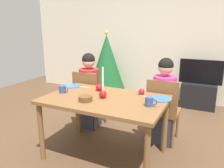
% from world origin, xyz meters
% --- Properties ---
extents(ground_plane, '(7.68, 7.68, 0.00)m').
position_xyz_m(ground_plane, '(0.00, 0.00, 0.00)').
color(ground_plane, brown).
extents(back_wall, '(6.40, 0.10, 2.60)m').
position_xyz_m(back_wall, '(0.00, 2.60, 1.30)').
color(back_wall, beige).
rests_on(back_wall, ground).
extents(dining_table, '(1.40, 0.90, 0.75)m').
position_xyz_m(dining_table, '(0.00, 0.00, 0.67)').
color(dining_table, brown).
rests_on(dining_table, ground).
extents(chair_left, '(0.40, 0.40, 0.90)m').
position_xyz_m(chair_left, '(-0.60, 0.61, 0.51)').
color(chair_left, brown).
rests_on(chair_left, ground).
extents(chair_right, '(0.40, 0.40, 0.90)m').
position_xyz_m(chair_right, '(0.55, 0.61, 0.51)').
color(chair_right, brown).
rests_on(chair_right, ground).
extents(person_left_child, '(0.30, 0.30, 1.17)m').
position_xyz_m(person_left_child, '(-0.60, 0.64, 0.57)').
color(person_left_child, '#33384C').
rests_on(person_left_child, ground).
extents(person_right_child, '(0.30, 0.30, 1.17)m').
position_xyz_m(person_right_child, '(0.55, 0.64, 0.57)').
color(person_right_child, '#33384C').
rests_on(person_right_child, ground).
extents(tv_stand, '(0.64, 0.40, 0.48)m').
position_xyz_m(tv_stand, '(0.88, 2.30, 0.24)').
color(tv_stand, black).
rests_on(tv_stand, ground).
extents(tv, '(0.79, 0.05, 0.46)m').
position_xyz_m(tv, '(0.88, 2.30, 0.71)').
color(tv, black).
rests_on(tv, tv_stand).
extents(christmas_tree, '(0.83, 0.83, 1.46)m').
position_xyz_m(christmas_tree, '(-1.04, 2.12, 0.76)').
color(christmas_tree, brown).
rests_on(christmas_tree, ground).
extents(candle_centerpiece, '(0.09, 0.09, 0.36)m').
position_xyz_m(candle_centerpiece, '(-0.02, -0.01, 0.82)').
color(candle_centerpiece, red).
rests_on(candle_centerpiece, dining_table).
extents(plate_left, '(0.22, 0.22, 0.01)m').
position_xyz_m(plate_left, '(-0.63, 0.26, 0.76)').
color(plate_left, teal).
rests_on(plate_left, dining_table).
extents(plate_right, '(0.26, 0.26, 0.01)m').
position_xyz_m(plate_right, '(0.60, 0.24, 0.76)').
color(plate_right, teal).
rests_on(plate_right, dining_table).
extents(mug_left, '(0.13, 0.09, 0.09)m').
position_xyz_m(mug_left, '(-0.57, -0.04, 0.80)').
color(mug_left, '#33477F').
rests_on(mug_left, dining_table).
extents(mug_right, '(0.13, 0.08, 0.10)m').
position_xyz_m(mug_right, '(0.54, -0.04, 0.80)').
color(mug_right, '#33477F').
rests_on(mug_right, dining_table).
extents(fork_left, '(0.18, 0.03, 0.01)m').
position_xyz_m(fork_left, '(-0.46, 0.29, 0.75)').
color(fork_left, silver).
rests_on(fork_left, dining_table).
extents(fork_right, '(0.18, 0.06, 0.01)m').
position_xyz_m(fork_right, '(0.42, 0.24, 0.75)').
color(fork_right, silver).
rests_on(fork_right, dining_table).
extents(bowl_walnuts, '(0.15, 0.15, 0.06)m').
position_xyz_m(bowl_walnuts, '(-0.14, -0.19, 0.78)').
color(bowl_walnuts, brown).
rests_on(bowl_walnuts, dining_table).
extents(apple_near_candle, '(0.09, 0.09, 0.09)m').
position_xyz_m(apple_near_candle, '(-0.20, 0.23, 0.79)').
color(apple_near_candle, red).
rests_on(apple_near_candle, dining_table).
extents(apple_by_left_plate, '(0.08, 0.08, 0.08)m').
position_xyz_m(apple_by_left_plate, '(0.35, 0.30, 0.79)').
color(apple_by_left_plate, red).
rests_on(apple_by_left_plate, dining_table).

